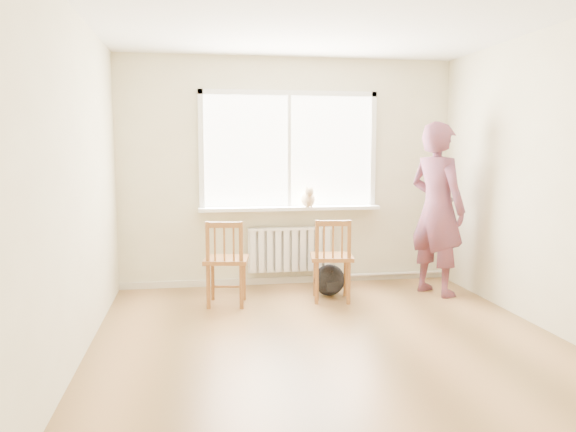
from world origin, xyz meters
name	(u,v)px	position (x,y,z in m)	size (l,w,h in m)	color
floor	(333,346)	(0.00, 0.00, 0.00)	(4.50, 4.50, 0.00)	#A67544
ceiling	(336,10)	(0.00, 0.00, 2.70)	(4.50, 4.50, 0.00)	white
back_wall	(289,172)	(0.00, 2.25, 1.35)	(4.00, 0.01, 2.70)	beige
window	(289,146)	(0.00, 2.22, 1.66)	(2.12, 0.05, 1.42)	white
windowsill	(290,208)	(0.00, 2.14, 0.93)	(2.15, 0.22, 0.04)	white
radiator	(290,249)	(0.00, 2.16, 0.44)	(1.00, 0.12, 0.55)	white
heating_pipe	(388,274)	(1.25, 2.19, 0.08)	(0.04, 0.04, 1.40)	silver
baseboard	(289,280)	(0.00, 2.23, 0.04)	(4.00, 0.03, 0.08)	beige
chair_left	(226,263)	(-0.81, 1.37, 0.45)	(0.51, 0.49, 0.90)	brown
chair_right	(332,260)	(0.32, 1.36, 0.45)	(0.50, 0.49, 0.89)	brown
person	(437,209)	(1.55, 1.48, 0.96)	(0.70, 0.46, 1.93)	#AD3943
cat	(308,198)	(0.20, 2.05, 1.06)	(0.18, 0.39, 0.26)	beige
backpack	(329,280)	(0.35, 1.59, 0.18)	(0.35, 0.26, 0.35)	black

